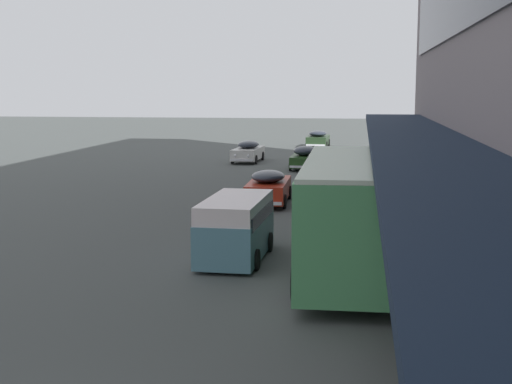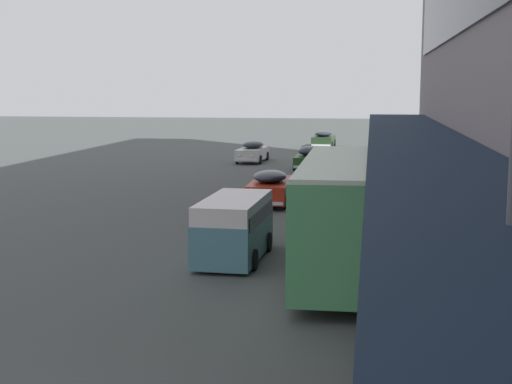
# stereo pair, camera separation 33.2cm
# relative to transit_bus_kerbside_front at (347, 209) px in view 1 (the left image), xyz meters

# --- Properties ---
(transit_bus_kerbside_front) EXTENTS (2.81, 9.51, 3.34)m
(transit_bus_kerbside_front) POSITION_rel_transit_bus_kerbside_front_xyz_m (0.00, 0.00, 0.00)
(transit_bus_kerbside_front) COLOR #4B985D
(transit_bus_kerbside_front) RESTS_ON ground
(sedan_lead_mid) EXTENTS (1.97, 4.84, 1.54)m
(sedan_lead_mid) POSITION_rel_transit_bus_kerbside_front_xyz_m (-7.81, 30.97, -1.15)
(sedan_lead_mid) COLOR beige
(sedan_lead_mid) RESTS_ON ground
(sedan_trailing_near) EXTENTS (1.97, 4.83, 1.57)m
(sedan_trailing_near) POSITION_rel_transit_bus_kerbside_front_xyz_m (-3.87, 12.32, -1.13)
(sedan_trailing_near) COLOR #A82513
(sedan_trailing_near) RESTS_ON ground
(sedan_second_mid) EXTENTS (2.05, 4.87, 1.51)m
(sedan_second_mid) POSITION_rel_transit_bus_kerbside_front_xyz_m (-3.53, 44.91, -1.16)
(sedan_second_mid) COLOR #21351E
(sedan_second_mid) RESTS_ON ground
(sedan_far_back) EXTENTS (2.00, 4.41, 1.55)m
(sedan_far_back) POSITION_rel_transit_bus_kerbside_front_xyz_m (-3.25, 26.94, -1.15)
(sedan_far_back) COLOR #1F3E19
(sedan_far_back) RESTS_ON ground
(vw_van) EXTENTS (2.00, 4.60, 1.96)m
(vw_van) POSITION_rel_transit_bus_kerbside_front_xyz_m (-3.47, 1.34, -0.82)
(vw_van) COLOR teal
(vw_van) RESTS_ON ground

